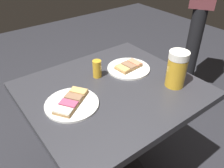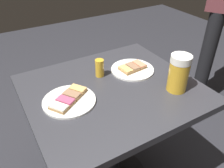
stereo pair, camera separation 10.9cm
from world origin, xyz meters
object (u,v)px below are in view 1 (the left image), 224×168
(plate_near, at_px, (129,68))
(beer_glass_small, at_px, (97,69))
(plate_far, at_px, (71,103))
(beer_mug, at_px, (177,69))

(plate_near, bearing_deg, beer_glass_small, -13.10)
(plate_far, relative_size, beer_mug, 1.31)
(plate_near, distance_m, beer_glass_small, 0.18)
(plate_far, relative_size, beer_glass_small, 2.56)
(beer_mug, bearing_deg, plate_far, -19.38)
(beer_glass_small, bearing_deg, beer_mug, 131.75)
(beer_mug, bearing_deg, plate_near, -71.84)
(beer_glass_small, bearing_deg, plate_far, 29.29)
(plate_far, height_order, beer_mug, beer_mug)
(beer_mug, relative_size, beer_glass_small, 1.95)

